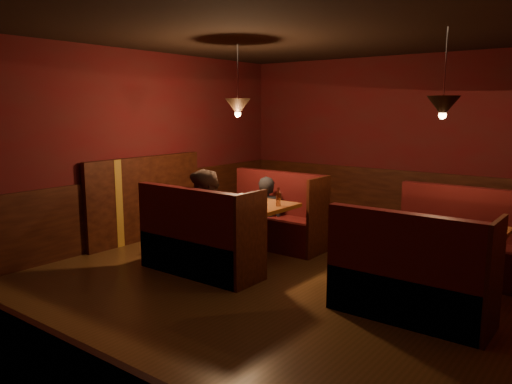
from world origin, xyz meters
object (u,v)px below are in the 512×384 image
Objects in this scene: main_table at (239,215)px; second_bench_far at (458,248)px; second_bench_near at (409,286)px; diner_b at (206,208)px; second_table at (435,244)px; main_bench_far at (276,222)px; diner_a at (266,200)px; main_bench_near at (198,247)px.

main_table is 0.96× the size of second_bench_far.
second_bench_near is 0.93× the size of diner_b.
main_bench_far is at bearing 166.65° from second_table.
second_bench_near is at bearing -12.95° from main_table.
main_bench_near is at bearing 71.07° from diner_a.
second_bench_far reaches higher than second_table.
second_bench_near is at bearing 5.30° from main_bench_near.
main_table is 0.87m from main_bench_far.
second_table is at bearing 24.21° from diner_b.
main_bench_near is 3.19m from second_bench_far.
diner_b is at bearing -159.90° from second_table.
second_table is 2.69m from diner_b.
main_bench_near is at bearing -143.68° from second_bench_far.
main_bench_far is at bearing 90.00° from main_bench_near.
main_bench_far is 1.14× the size of diner_a.
diner_b is (0.02, 0.14, 0.47)m from main_bench_near.
diner_b is at bearing 72.03° from diner_a.
main_bench_near is at bearing -157.26° from second_table.
second_bench_far is 1.08× the size of diner_a.
second_bench_far is at bearing 167.34° from diner_a.
diner_b is at bearing -177.82° from second_bench_near.
diner_b reaches higher than main_bench_near.
main_table is at bearing 72.21° from diner_a.
second_table is (2.54, 1.06, 0.23)m from main_bench_near.
second_bench_far is (2.59, 1.06, -0.26)m from main_table.
diner_b is at bearing -145.59° from second_bench_far.
main_bench_near is 2.58m from second_bench_near.
second_bench_near is at bearing 6.29° from diner_b.
second_bench_far is 3.13m from diner_b.
diner_b is at bearing 82.82° from main_bench_near.
second_table is at bearing -13.35° from main_bench_far.
diner_a is at bearing 97.18° from diner_b.
diner_a is at bearing 154.29° from second_bench_near.
second_bench_near is at bearing -29.05° from main_bench_far.
second_bench_near is at bearing 133.25° from diner_a.
main_bench_far is at bearing 88.81° from main_table.
main_table is at bearing -157.80° from second_bench_far.
second_bench_far is at bearing 36.32° from main_bench_near.
second_bench_far is at bearing 22.20° from main_table.
second_bench_far is (0.03, 0.82, -0.23)m from second_table.
main_table is 1.04× the size of diner_a.
second_table is 2.63m from diner_a.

